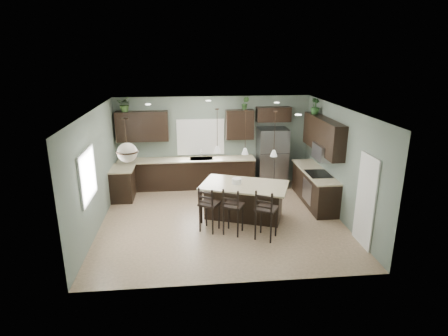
% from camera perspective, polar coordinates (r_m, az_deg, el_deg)
% --- Properties ---
extents(ground, '(6.00, 6.00, 0.00)m').
position_cam_1_polar(ground, '(9.63, -0.36, -7.84)').
color(ground, '#9E8466').
rests_on(ground, ground).
extents(pantry_door, '(0.04, 0.82, 2.04)m').
position_cam_1_polar(pantry_door, '(8.64, 20.78, -4.74)').
color(pantry_door, white).
rests_on(pantry_door, ground).
extents(window_back, '(1.35, 0.02, 1.00)m').
position_cam_1_polar(window_back, '(11.70, -3.59, 4.74)').
color(window_back, white).
rests_on(window_back, room_shell).
extents(window_left, '(0.02, 1.10, 1.00)m').
position_cam_1_polar(window_left, '(8.56, -20.16, -1.09)').
color(window_left, white).
rests_on(window_left, room_shell).
extents(left_return_cabs, '(0.60, 0.90, 0.90)m').
position_cam_1_polar(left_return_cabs, '(11.17, -15.15, -2.36)').
color(left_return_cabs, black).
rests_on(left_return_cabs, ground).
extents(left_return_countertop, '(0.66, 0.96, 0.04)m').
position_cam_1_polar(left_return_countertop, '(11.02, -15.24, -0.05)').
color(left_return_countertop, '#C3BB93').
rests_on(left_return_countertop, left_return_cabs).
extents(back_lower_cabs, '(4.20, 0.60, 0.90)m').
position_cam_1_polar(back_lower_cabs, '(11.71, -5.63, -0.89)').
color(back_lower_cabs, black).
rests_on(back_lower_cabs, ground).
extents(back_countertop, '(4.20, 0.66, 0.04)m').
position_cam_1_polar(back_countertop, '(11.56, -5.70, 1.30)').
color(back_countertop, '#C3BB93').
rests_on(back_countertop, back_lower_cabs).
extents(sink_inset, '(0.70, 0.45, 0.01)m').
position_cam_1_polar(sink_inset, '(11.56, -3.47, 1.43)').
color(sink_inset, gray).
rests_on(sink_inset, back_countertop).
extents(faucet, '(0.02, 0.02, 0.28)m').
position_cam_1_polar(faucet, '(11.49, -3.48, 2.09)').
color(faucet, silver).
rests_on(faucet, back_countertop).
extents(back_upper_left, '(1.55, 0.34, 0.90)m').
position_cam_1_polar(back_upper_left, '(11.54, -12.36, 6.22)').
color(back_upper_left, black).
rests_on(back_upper_left, room_shell).
extents(back_upper_right, '(0.85, 0.34, 0.90)m').
position_cam_1_polar(back_upper_right, '(11.57, 2.39, 6.64)').
color(back_upper_right, black).
rests_on(back_upper_right, room_shell).
extents(fridge_header, '(1.05, 0.34, 0.45)m').
position_cam_1_polar(fridge_header, '(11.71, 7.55, 8.12)').
color(fridge_header, black).
rests_on(fridge_header, room_shell).
extents(right_lower_cabs, '(0.60, 2.35, 0.90)m').
position_cam_1_polar(right_lower_cabs, '(10.81, 13.60, -2.89)').
color(right_lower_cabs, black).
rests_on(right_lower_cabs, ground).
extents(right_countertop, '(0.66, 2.35, 0.04)m').
position_cam_1_polar(right_countertop, '(10.66, 13.68, -0.52)').
color(right_countertop, '#C3BB93').
rests_on(right_countertop, right_lower_cabs).
extents(cooktop, '(0.58, 0.75, 0.02)m').
position_cam_1_polar(cooktop, '(10.40, 14.17, -0.85)').
color(cooktop, black).
rests_on(cooktop, right_countertop).
extents(wall_oven_front, '(0.01, 0.72, 0.60)m').
position_cam_1_polar(wall_oven_front, '(10.47, 12.51, -3.48)').
color(wall_oven_front, gray).
rests_on(wall_oven_front, right_lower_cabs).
extents(right_upper_cabs, '(0.34, 2.35, 0.90)m').
position_cam_1_polar(right_upper_cabs, '(10.45, 14.86, 4.89)').
color(right_upper_cabs, black).
rests_on(right_upper_cabs, room_shell).
extents(microwave, '(0.40, 0.75, 0.40)m').
position_cam_1_polar(microwave, '(10.27, 14.95, 2.37)').
color(microwave, gray).
rests_on(microwave, right_upper_cabs).
extents(refrigerator, '(0.90, 0.74, 1.85)m').
position_cam_1_polar(refrigerator, '(11.78, 7.33, 1.57)').
color(refrigerator, gray).
rests_on(refrigerator, ground).
extents(kitchen_island, '(2.40, 1.87, 0.92)m').
position_cam_1_polar(kitchen_island, '(9.53, 3.09, -5.13)').
color(kitchen_island, black).
rests_on(kitchen_island, ground).
extents(serving_dish, '(0.24, 0.24, 0.14)m').
position_cam_1_polar(serving_dish, '(9.38, 1.95, -2.00)').
color(serving_dish, silver).
rests_on(serving_dish, kitchen_island).
extents(bar_stool_left, '(0.57, 0.57, 1.13)m').
position_cam_1_polar(bar_stool_left, '(8.87, -2.25, -6.19)').
color(bar_stool_left, black).
rests_on(bar_stool_left, ground).
extents(bar_stool_center, '(0.57, 0.57, 1.16)m').
position_cam_1_polar(bar_stool_center, '(8.72, 1.41, -6.48)').
color(bar_stool_center, black).
rests_on(bar_stool_center, ground).
extents(bar_stool_right, '(0.61, 0.61, 1.20)m').
position_cam_1_polar(bar_stool_right, '(8.54, 6.46, -6.97)').
color(bar_stool_right, black).
rests_on(bar_stool_right, ground).
extents(pendant_left, '(0.17, 0.17, 1.10)m').
position_cam_1_polar(pendant_left, '(9.16, -1.04, 5.69)').
color(pendant_left, silver).
rests_on(pendant_left, room_shell).
extents(pendant_center, '(0.17, 0.17, 1.10)m').
position_cam_1_polar(pendant_center, '(9.00, 3.28, 5.45)').
color(pendant_center, white).
rests_on(pendant_center, room_shell).
extents(pendant_right, '(0.17, 0.17, 1.10)m').
position_cam_1_polar(pendant_right, '(8.89, 7.72, 5.17)').
color(pendant_right, white).
rests_on(pendant_right, room_shell).
extents(chandelier, '(0.46, 0.46, 0.96)m').
position_cam_1_polar(chandelier, '(8.14, -14.66, 4.12)').
color(chandelier, beige).
rests_on(chandelier, room_shell).
extents(plant_back_left, '(0.45, 0.40, 0.45)m').
position_cam_1_polar(plant_back_left, '(11.47, -14.87, 9.40)').
color(plant_back_left, '#335324').
rests_on(plant_back_left, back_upper_left).
extents(plant_back_right, '(0.27, 0.24, 0.40)m').
position_cam_1_polar(plant_back_right, '(11.47, 3.27, 9.82)').
color(plant_back_right, '#2B4F22').
rests_on(plant_back_right, back_upper_right).
extents(plant_right_wall, '(0.32, 0.32, 0.45)m').
position_cam_1_polar(plant_right_wall, '(10.97, 13.73, 9.13)').
color(plant_right_wall, '#275324').
rests_on(plant_right_wall, right_upper_cabs).
extents(room_shell, '(6.00, 6.00, 6.00)m').
position_cam_1_polar(room_shell, '(9.04, -0.38, 1.94)').
color(room_shell, slate).
rests_on(room_shell, ground).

